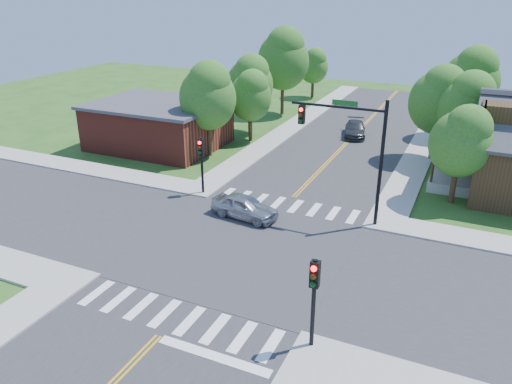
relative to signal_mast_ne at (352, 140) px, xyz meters
The scene contains 25 objects.
ground 8.37m from the signal_mast_ne, 125.00° to the right, with size 100.00×100.00×0.00m, color #274D18.
road_ns 8.36m from the signal_mast_ne, 125.00° to the right, with size 10.00×90.00×0.04m, color #2D2D30.
road_ew 8.36m from the signal_mast_ne, 125.00° to the right, with size 90.00×10.00×0.04m, color #2D2D30.
intersection_patch 8.37m from the signal_mast_ne, 125.00° to the right, with size 10.20×10.20×0.06m, color #2D2D30.
sidewalk_nw 22.73m from the signal_mast_ne, 152.60° to the left, with size 40.00×40.00×0.14m.
crosswalk_north 6.23m from the signal_mast_ne, behind, with size 8.85×2.00×0.01m.
crosswalk_south 13.32m from the signal_mast_ne, 108.36° to the right, with size 8.85×2.00×0.01m.
centerline 8.34m from the signal_mast_ne, 125.00° to the right, with size 0.30×90.00×0.01m.
stop_bar 14.12m from the signal_mast_ne, 96.11° to the right, with size 4.60×0.45×0.09m, color white.
signal_mast_ne is the anchor object (origin of this frame).
signal_pole_se 11.55m from the signal_mast_ne, 81.44° to the right, with size 0.34×0.42×3.80m.
signal_pole_nw 9.76m from the signal_mast_ne, behind, with size 0.34×0.42×3.80m.
building_nw 19.87m from the signal_mast_ne, 157.21° to the left, with size 10.40×8.40×3.73m.
tree_e_a 7.57m from the signal_mast_ne, 44.21° to the left, with size 3.70×3.52×6.30m.
tree_e_b 13.39m from the signal_mast_ne, 67.24° to the left, with size 4.25×4.04×7.23m.
tree_e_c 21.20m from the signal_mast_ne, 76.28° to the left, with size 4.75×4.51×8.08m.
tree_e_d 29.77m from the signal_mast_ne, 80.07° to the left, with size 4.20×3.99×7.13m.
tree_w_a 14.74m from the signal_mast_ne, 151.35° to the left, with size 4.42×4.20×7.52m.
tree_w_b 19.24m from the signal_mast_ne, 131.76° to the left, with size 4.21×4.00×7.15m.
tree_w_c 25.53m from the signal_mast_ne, 119.96° to the left, with size 5.25×4.99×8.93m.
tree_w_d 33.75m from the signal_mast_ne, 111.78° to the left, with size 3.46×3.29×5.88m.
tree_house 13.69m from the signal_mast_ne, 76.41° to the left, with size 4.35×4.13×7.39m.
tree_bldg 16.87m from the signal_mast_ne, 134.05° to the left, with size 3.66×3.48×6.22m.
car_silver 7.20m from the signal_mast_ne, 159.17° to the right, with size 4.22×2.13×1.38m, color #ADAFB4.
car_dgrey 18.14m from the signal_mast_ne, 102.52° to the left, with size 2.75×4.67×1.27m, color #323638.
Camera 1 is at (9.98, -20.23, 12.74)m, focal length 35.00 mm.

